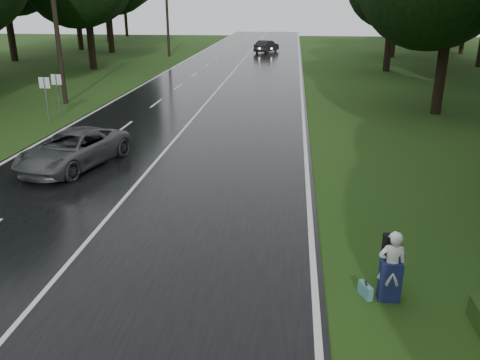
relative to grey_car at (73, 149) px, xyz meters
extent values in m
plane|color=#224013|center=(2.88, -8.03, -0.71)|extent=(160.00, 160.00, 0.00)
cube|color=black|center=(2.88, 11.97, -0.69)|extent=(12.00, 140.00, 0.04)
cube|color=silver|center=(2.88, 11.97, -0.66)|extent=(0.12, 140.00, 0.01)
imported|color=#46494B|center=(0.00, 0.00, 0.00)|extent=(3.41, 5.22, 1.33)
imported|color=black|center=(4.83, 43.00, 0.02)|extent=(2.86, 4.41, 1.37)
imported|color=silver|center=(10.20, -7.65, 0.09)|extent=(0.58, 0.38, 1.59)
cube|color=#161E4A|center=(10.20, -7.65, -0.26)|extent=(0.45, 0.30, 0.89)
cube|color=black|center=(10.20, -7.42, 0.43)|extent=(0.36, 0.19, 0.51)
cube|color=teal|center=(9.73, -7.60, -0.56)|extent=(0.28, 0.43, 0.30)
camera|label=1|loc=(8.03, -16.80, 5.25)|focal=36.82mm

